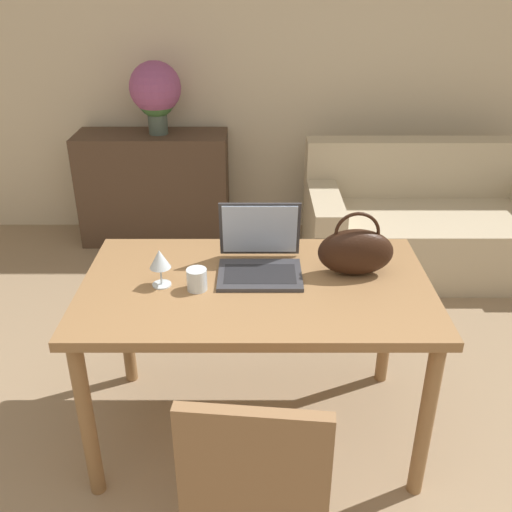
% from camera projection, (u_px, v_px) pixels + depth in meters
% --- Properties ---
extents(wall_back, '(10.00, 0.06, 2.70)m').
position_uv_depth(wall_back, '(259.00, 51.00, 4.10)').
color(wall_back, beige).
rests_on(wall_back, ground_plane).
extents(dining_table, '(1.40, 0.82, 0.77)m').
position_uv_depth(dining_table, '(254.00, 302.00, 2.32)').
color(dining_table, olive).
rests_on(dining_table, ground_plane).
extents(chair, '(0.48, 0.48, 0.89)m').
position_uv_depth(chair, '(256.00, 485.00, 1.73)').
color(chair, olive).
rests_on(chair, ground_plane).
extents(couch, '(1.65, 0.88, 0.82)m').
position_uv_depth(couch, '(423.00, 226.00, 3.96)').
color(couch, '#C1B293').
rests_on(couch, ground_plane).
extents(sideboard, '(1.09, 0.40, 0.82)m').
position_uv_depth(sideboard, '(153.00, 188.00, 4.28)').
color(sideboard, '#4C3828').
rests_on(sideboard, ground_plane).
extents(laptop, '(0.34, 0.32, 0.27)m').
position_uv_depth(laptop, '(258.00, 253.00, 2.36)').
color(laptop, '#38383D').
rests_on(laptop, dining_table).
extents(drinking_glass, '(0.08, 0.08, 0.09)m').
position_uv_depth(drinking_glass, '(195.00, 280.00, 2.21)').
color(drinking_glass, silver).
rests_on(drinking_glass, dining_table).
extents(wine_glass, '(0.08, 0.08, 0.16)m').
position_uv_depth(wine_glass, '(158.00, 261.00, 2.21)').
color(wine_glass, silver).
rests_on(wine_glass, dining_table).
extents(handbag, '(0.31, 0.13, 0.27)m').
position_uv_depth(handbag, '(353.00, 251.00, 2.30)').
color(handbag, black).
rests_on(handbag, dining_table).
extents(flower_vase, '(0.36, 0.36, 0.50)m').
position_uv_depth(flower_vase, '(153.00, 92.00, 3.96)').
color(flower_vase, '#47564C').
rests_on(flower_vase, sideboard).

